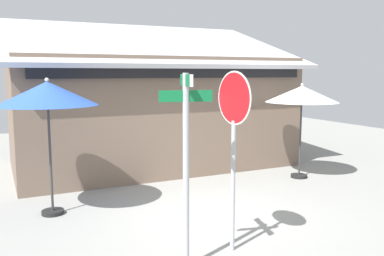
{
  "coord_description": "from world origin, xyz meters",
  "views": [
    {
      "loc": [
        -3.79,
        -7.07,
        2.83
      ],
      "look_at": [
        0.17,
        1.2,
        1.6
      ],
      "focal_mm": 38.61,
      "sensor_mm": 36.0,
      "label": 1
    }
  ],
  "objects_px": {
    "street_sign_post": "(186,152)",
    "patio_umbrella_royal_blue_left": "(47,95)",
    "patio_umbrella_ivory_center": "(302,95)",
    "stop_sign": "(234,126)"
  },
  "relations": [
    {
      "from": "stop_sign",
      "to": "patio_umbrella_ivory_center",
      "type": "xyz_separation_m",
      "value": [
        4.05,
        3.2,
        0.22
      ]
    },
    {
      "from": "street_sign_post",
      "to": "patio_umbrella_ivory_center",
      "type": "height_order",
      "value": "street_sign_post"
    },
    {
      "from": "street_sign_post",
      "to": "patio_umbrella_ivory_center",
      "type": "distance_m",
      "value": 6.06
    },
    {
      "from": "stop_sign",
      "to": "patio_umbrella_royal_blue_left",
      "type": "distance_m",
      "value": 3.87
    },
    {
      "from": "stop_sign",
      "to": "patio_umbrella_royal_blue_left",
      "type": "height_order",
      "value": "stop_sign"
    },
    {
      "from": "street_sign_post",
      "to": "patio_umbrella_royal_blue_left",
      "type": "bearing_deg",
      "value": 114.21
    },
    {
      "from": "stop_sign",
      "to": "patio_umbrella_ivory_center",
      "type": "relative_size",
      "value": 1.12
    },
    {
      "from": "street_sign_post",
      "to": "stop_sign",
      "type": "xyz_separation_m",
      "value": [
        0.92,
        0.23,
        0.31
      ]
    },
    {
      "from": "stop_sign",
      "to": "patio_umbrella_royal_blue_left",
      "type": "xyz_separation_m",
      "value": [
        -2.39,
        3.02,
        0.39
      ]
    },
    {
      "from": "patio_umbrella_ivory_center",
      "to": "stop_sign",
      "type": "bearing_deg",
      "value": -141.7
    }
  ]
}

